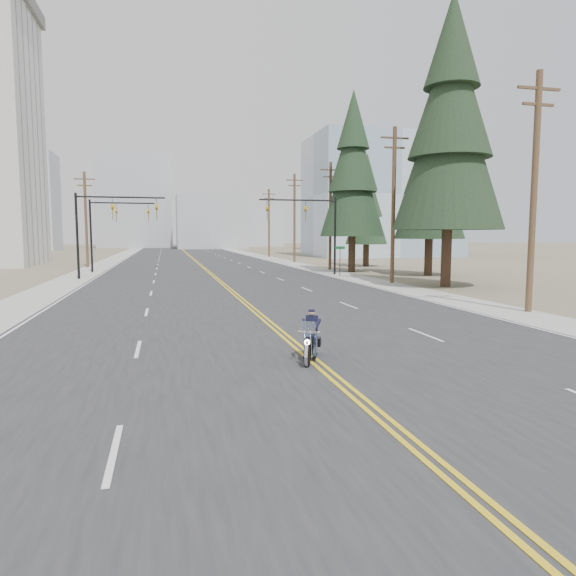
{
  "coord_description": "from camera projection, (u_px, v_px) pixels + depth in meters",
  "views": [
    {
      "loc": [
        -4.09,
        -12.62,
        3.63
      ],
      "look_at": [
        0.46,
        6.36,
        1.6
      ],
      "focal_mm": 32.0,
      "sensor_mm": 36.0,
      "label": 1
    }
  ],
  "objects": [
    {
      "name": "haze_bldg_e",
      "position": [
        258.0,
        227.0,
        163.8
      ],
      "size": [
        14.0,
        14.0,
        12.0
      ],
      "primitive_type": "cube",
      "color": "#B7BCC6",
      "rests_on": "ground"
    },
    {
      "name": "haze_bldg_d",
      "position": [
        135.0,
        201.0,
        144.83
      ],
      "size": [
        20.0,
        15.0,
        26.0
      ],
      "primitive_type": "cube",
      "color": "#ADB2B7",
      "rests_on": "ground"
    },
    {
      "name": "road",
      "position": [
        192.0,
        258.0,
        81.24
      ],
      "size": [
        20.0,
        200.0,
        0.01
      ],
      "primitive_type": "cube",
      "color": "#303033",
      "rests_on": "ground"
    },
    {
      "name": "sidewalk_left",
      "position": [
        116.0,
        259.0,
        78.58
      ],
      "size": [
        3.0,
        200.0,
        0.01
      ],
      "primitive_type": "cube",
      "color": "#A5A5A0",
      "rests_on": "ground"
    },
    {
      "name": "utility_pole_c",
      "position": [
        330.0,
        214.0,
        52.59
      ],
      "size": [
        2.2,
        0.3,
        11.0
      ],
      "color": "brown",
      "rests_on": "ground"
    },
    {
      "name": "conifer_near",
      "position": [
        451.0,
        120.0,
        34.91
      ],
      "size": [
        7.52,
        7.52,
        19.91
      ],
      "rotation": [
        0.0,
        0.0,
        0.11
      ],
      "color": "#382619",
      "rests_on": "ground"
    },
    {
      "name": "utility_pole_left",
      "position": [
        86.0,
        218.0,
        56.5
      ],
      "size": [
        2.2,
        0.3,
        10.5
      ],
      "color": "brown",
      "rests_on": "ground"
    },
    {
      "name": "haze_bldg_a",
      "position": [
        23.0,
        202.0,
        115.53
      ],
      "size": [
        14.0,
        12.0,
        22.0
      ],
      "primitive_type": "cube",
      "color": "#B7BCC6",
      "rests_on": "ground"
    },
    {
      "name": "utility_pole_a",
      "position": [
        534.0,
        189.0,
        23.57
      ],
      "size": [
        2.2,
        0.3,
        11.0
      ],
      "color": "brown",
      "rests_on": "ground"
    },
    {
      "name": "conifer_mid",
      "position": [
        431.0,
        169.0,
        45.12
      ],
      "size": [
        6.14,
        6.14,
        16.38
      ],
      "rotation": [
        0.0,
        0.0,
        0.37
      ],
      "color": "#382619",
      "rests_on": "ground"
    },
    {
      "name": "motorcyclist",
      "position": [
        311.0,
        336.0,
        14.75
      ],
      "size": [
        1.49,
        2.06,
        1.48
      ],
      "primitive_type": null,
      "rotation": [
        0.0,
        0.0,
        2.74
      ],
      "color": "black",
      "rests_on": "ground"
    },
    {
      "name": "traffic_mast_left",
      "position": [
        103.0,
        219.0,
        41.9
      ],
      "size": [
        7.1,
        0.26,
        7.0
      ],
      "color": "black",
      "rests_on": "ground"
    },
    {
      "name": "street_sign",
      "position": [
        340.0,
        256.0,
        44.86
      ],
      "size": [
        0.9,
        0.06,
        2.62
      ],
      "color": "black",
      "rests_on": "ground"
    },
    {
      "name": "haze_bldg_c",
      "position": [
        345.0,
        213.0,
        128.27
      ],
      "size": [
        16.0,
        12.0,
        18.0
      ],
      "primitive_type": "cube",
      "color": "#B7BCC6",
      "rests_on": "ground"
    },
    {
      "name": "traffic_mast_far",
      "position": [
        109.0,
        222.0,
        49.56
      ],
      "size": [
        6.1,
        0.26,
        7.0
      ],
      "color": "black",
      "rests_on": "ground"
    },
    {
      "name": "utility_pole_d",
      "position": [
        295.0,
        217.0,
        67.07
      ],
      "size": [
        2.2,
        0.3,
        11.5
      ],
      "color": "brown",
      "rests_on": "ground"
    },
    {
      "name": "utility_pole_b",
      "position": [
        393.0,
        203.0,
        38.06
      ],
      "size": [
        2.2,
        0.3,
        11.5
      ],
      "color": "brown",
      "rests_on": "ground"
    },
    {
      "name": "sidewalk_right",
      "position": [
        263.0,
        257.0,
        83.91
      ],
      "size": [
        3.0,
        200.0,
        0.01
      ],
      "primitive_type": "cube",
      "color": "#A5A5A0",
      "rests_on": "ground"
    },
    {
      "name": "haze_bldg_b",
      "position": [
        211.0,
        222.0,
        135.57
      ],
      "size": [
        18.0,
        14.0,
        14.0
      ],
      "primitive_type": "cube",
      "color": "#ADB2B7",
      "rests_on": "ground"
    },
    {
      "name": "traffic_mast_right",
      "position": [
        314.0,
        220.0,
        46.05
      ],
      "size": [
        7.1,
        0.26,
        7.0
      ],
      "color": "black",
      "rests_on": "ground"
    },
    {
      "name": "utility_pole_e",
      "position": [
        269.0,
        222.0,
        83.54
      ],
      "size": [
        2.2,
        0.3,
        11.0
      ],
      "color": "brown",
      "rests_on": "ground"
    },
    {
      "name": "conifer_tall",
      "position": [
        353.0,
        168.0,
        49.46
      ],
      "size": [
        6.27,
        6.27,
        17.42
      ],
      "rotation": [
        0.0,
        0.0,
        -0.08
      ],
      "color": "#382619",
      "rests_on": "ground"
    },
    {
      "name": "conifer_far",
      "position": [
        367.0,
        202.0,
        58.44
      ],
      "size": [
        4.78,
        4.78,
        12.8
      ],
      "rotation": [
        0.0,
        0.0,
        -0.2
      ],
      "color": "#382619",
      "rests_on": "ground"
    },
    {
      "name": "glass_building",
      "position": [
        381.0,
        197.0,
        87.62
      ],
      "size": [
        24.0,
        16.0,
        20.0
      ],
      "primitive_type": "cube",
      "color": "#9EB5CC",
      "rests_on": "ground"
    },
    {
      "name": "ground_plane",
      "position": [
        327.0,
        373.0,
        13.53
      ],
      "size": [
        400.0,
        400.0,
        0.0
      ],
      "primitive_type": "plane",
      "color": "#776D56",
      "rests_on": "ground"
    }
  ]
}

